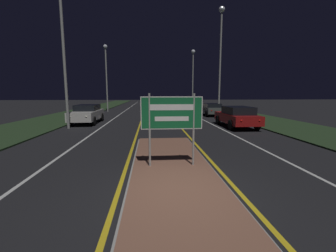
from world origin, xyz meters
TOP-DOWN VIEW (x-y plane):
  - ground_plane at (0.00, 0.00)m, footprint 160.00×160.00m
  - median_island at (0.00, 1.93)m, footprint 2.62×9.17m
  - verge_left at (-9.50, 20.00)m, footprint 5.00×100.00m
  - verge_right at (9.50, 20.00)m, footprint 5.00×100.00m
  - centre_line_yellow_left at (-1.50, 25.00)m, footprint 0.12×70.00m
  - centre_line_yellow_right at (1.50, 25.00)m, footprint 0.12×70.00m
  - lane_line_white_left at (-4.20, 25.00)m, footprint 0.12×70.00m
  - lane_line_white_right at (4.20, 25.00)m, footprint 0.12×70.00m
  - edge_line_white_left at (-7.20, 25.00)m, footprint 0.10×70.00m
  - edge_line_white_right at (7.20, 25.00)m, footprint 0.10×70.00m
  - highway_sign at (0.00, 1.92)m, footprint 1.96×0.07m
  - streetlight_left_near at (-6.38, 10.87)m, footprint 0.45×0.45m
  - streetlight_left_far at (-6.35, 25.45)m, footprint 0.51×0.51m
  - streetlight_right_near at (6.49, 17.94)m, footprint 0.60×0.60m
  - streetlight_right_far at (6.28, 31.60)m, footprint 0.62×0.62m
  - car_receding_0 at (5.56, 10.57)m, footprint 2.03×4.70m
  - car_receding_1 at (6.02, 19.03)m, footprint 1.88×4.22m
  - car_receding_2 at (2.69, 29.69)m, footprint 2.00×4.74m
  - car_receding_3 at (2.38, 42.66)m, footprint 2.01×4.14m
  - car_approaching_0 at (-5.82, 13.60)m, footprint 1.97×4.59m

SIDE VIEW (x-z plane):
  - ground_plane at x=0.00m, z-range 0.00..0.00m
  - centre_line_yellow_left at x=-1.50m, z-range 0.00..0.01m
  - centre_line_yellow_right at x=1.50m, z-range 0.00..0.01m
  - lane_line_white_left at x=-4.20m, z-range 0.00..0.01m
  - lane_line_white_right at x=4.20m, z-range 0.00..0.01m
  - edge_line_white_left at x=-7.20m, z-range 0.00..0.01m
  - edge_line_white_right at x=7.20m, z-range 0.00..0.01m
  - verge_left at x=-9.50m, z-range 0.00..0.08m
  - verge_right at x=9.50m, z-range 0.00..0.08m
  - median_island at x=0.00m, z-range -0.01..0.09m
  - car_receding_3 at x=2.38m, z-range 0.05..1.37m
  - car_receding_1 at x=6.02m, z-range 0.05..1.40m
  - car_receding_2 at x=2.69m, z-range 0.06..1.42m
  - car_receding_0 at x=5.56m, z-range 0.05..1.55m
  - car_approaching_0 at x=-5.82m, z-range 0.05..1.56m
  - highway_sign at x=0.00m, z-range 0.55..2.89m
  - streetlight_left_near at x=-6.38m, z-range 0.90..10.11m
  - streetlight_left_far at x=-6.35m, z-range 1.23..9.87m
  - streetlight_right_far at x=6.28m, z-range 1.85..11.19m
  - streetlight_right_near at x=6.49m, z-range 1.84..12.77m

